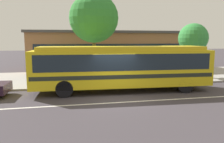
% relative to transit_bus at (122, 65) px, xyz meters
% --- Properties ---
extents(ground_plane, '(120.00, 120.00, 0.00)m').
position_rel_transit_bus_xyz_m(ground_plane, '(-0.77, -1.81, -1.68)').
color(ground_plane, '#3D373D').
extents(sidewalk_slab, '(60.00, 8.00, 0.12)m').
position_rel_transit_bus_xyz_m(sidewalk_slab, '(-0.77, 5.35, -1.62)').
color(sidewalk_slab, '#9B9691').
rests_on(sidewalk_slab, ground_plane).
extents(lane_stripe_center, '(56.00, 0.16, 0.01)m').
position_rel_transit_bus_xyz_m(lane_stripe_center, '(-0.77, -2.61, -1.68)').
color(lane_stripe_center, silver).
rests_on(lane_stripe_center, ground_plane).
extents(transit_bus, '(11.34, 3.04, 2.89)m').
position_rel_transit_bus_xyz_m(transit_bus, '(0.00, 0.00, 0.00)').
color(transit_bus, gold).
rests_on(transit_bus, ground_plane).
extents(pedestrian_waiting_near_sign, '(0.48, 0.48, 1.63)m').
position_rel_transit_bus_xyz_m(pedestrian_waiting_near_sign, '(-0.58, 2.90, -0.61)').
color(pedestrian_waiting_near_sign, '#716E57').
rests_on(pedestrian_waiting_near_sign, sidewalk_slab).
extents(bus_stop_sign, '(0.16, 0.43, 2.45)m').
position_rel_transit_bus_xyz_m(bus_stop_sign, '(4.33, 2.08, 0.01)').
color(bus_stop_sign, gray).
rests_on(bus_stop_sign, sidewalk_slab).
extents(street_tree_near_stop, '(3.75, 3.75, 6.69)m').
position_rel_transit_bus_xyz_m(street_tree_near_stop, '(-1.33, 3.60, 3.24)').
color(street_tree_near_stop, brown).
rests_on(street_tree_near_stop, sidewalk_slab).
extents(street_tree_mid_block, '(2.51, 2.51, 4.57)m').
position_rel_transit_bus_xyz_m(street_tree_mid_block, '(7.23, 3.81, 1.71)').
color(street_tree_mid_block, brown).
rests_on(street_tree_mid_block, sidewalk_slab).
extents(station_building, '(17.72, 8.21, 4.19)m').
position_rel_transit_bus_xyz_m(station_building, '(1.52, 11.81, 0.43)').
color(station_building, '#8C5C3B').
rests_on(station_building, ground_plane).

